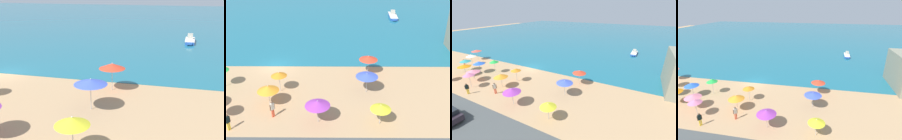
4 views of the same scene
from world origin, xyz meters
TOP-DOWN VIEW (x-y plane):
  - ground_plane at (0.00, 0.00)m, footprint 160.00×160.00m
  - sea at (0.00, 55.00)m, footprint 150.00×110.00m
  - beach_umbrella_2 at (-3.33, -11.41)m, footprint 1.78×1.78m
  - beach_umbrella_4 at (-7.75, -6.64)m, footprint 2.21×2.21m
  - beach_umbrella_5 at (6.38, -11.70)m, footprint 2.39×2.39m
  - beach_umbrella_6 at (1.13, -8.96)m, footprint 2.24×2.24m
  - beach_umbrella_7 at (-5.21, -9.58)m, footprint 2.33×2.33m
  - beach_umbrella_10 at (-5.04, -5.22)m, footprint 1.75×1.75m
  - beach_umbrella_11 at (11.98, -1.91)m, footprint 2.30×2.30m
  - beach_umbrella_12 at (11.44, -6.25)m, footprint 2.48×2.48m
  - beach_umbrella_13 at (1.72, -6.17)m, footprint 1.77×1.77m
  - beach_umbrella_14 at (12.25, -11.93)m, footprint 1.96×1.96m
  - bather_0 at (1.90, -10.92)m, footprint 0.41×0.45m
  - bather_2 at (-1.75, -12.93)m, footprint 0.40×0.47m
  - skiff_nearshore at (19.05, 21.67)m, footprint 1.63×5.09m

SIDE VIEW (x-z plane):
  - ground_plane at x=0.00m, z-range 0.00..0.00m
  - sea at x=0.00m, z-range 0.00..0.05m
  - skiff_nearshore at x=19.05m, z-range -0.30..1.10m
  - bather_2 at x=-1.75m, z-range 0.11..1.88m
  - bather_0 at x=1.90m, z-range 0.12..1.94m
  - beach_umbrella_7 at x=-5.21m, z-range 0.80..2.95m
  - beach_umbrella_14 at x=12.25m, z-range 0.81..3.02m
  - beach_umbrella_6 at x=1.13m, z-range 0.86..3.26m
  - beach_umbrella_4 at x=-7.75m, z-range 0.87..3.27m
  - beach_umbrella_5 at x=6.38m, z-range 0.91..3.38m
  - beach_umbrella_12 at x=11.44m, z-range 0.95..3.37m
  - beach_umbrella_11 at x=11.98m, z-range 0.94..3.43m
  - beach_umbrella_13 at x=1.72m, z-range 0.95..3.44m
  - beach_umbrella_2 at x=-3.33m, z-range 1.02..3.64m
  - beach_umbrella_10 at x=-5.04m, z-range 1.03..3.73m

